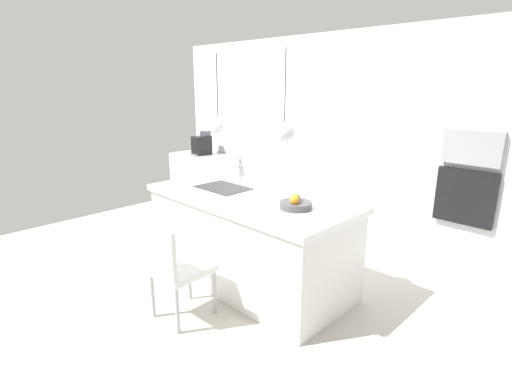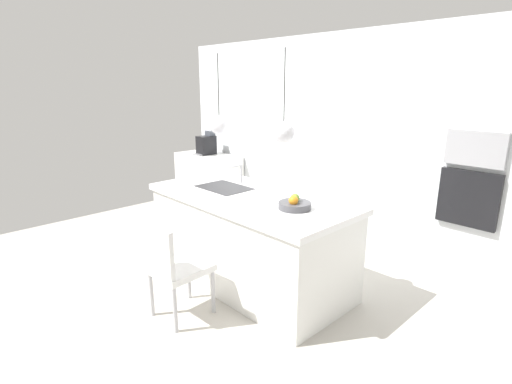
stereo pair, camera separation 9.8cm
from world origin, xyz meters
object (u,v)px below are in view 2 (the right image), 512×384
Objects in this scene: coffee_machine at (206,145)px; microwave at (476,148)px; chair_near at (174,266)px; oven at (468,198)px; fruit_bowl at (295,204)px.

microwave reaches higher than coffee_machine.
oven is at bearing 59.83° from chair_near.
fruit_bowl is at bearing -119.38° from oven.
microwave reaches higher than fruit_bowl.
microwave is at bearing 59.83° from chair_near.
fruit_bowl is 1.87m from microwave.
microwave is (0.89, 1.59, 0.42)m from fruit_bowl.
coffee_machine is 3.36m from chair_near.
coffee_machine is 0.43× the size of chair_near.
fruit_bowl is at bearing -23.07° from coffee_machine.
chair_near is at bearing -120.17° from microwave.
chair_near is (-1.45, -2.49, -0.90)m from microwave.
oven is at bearing 0.00° from microwave.
microwave is at bearing 0.00° from oven.
oven is at bearing 60.62° from fruit_bowl.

